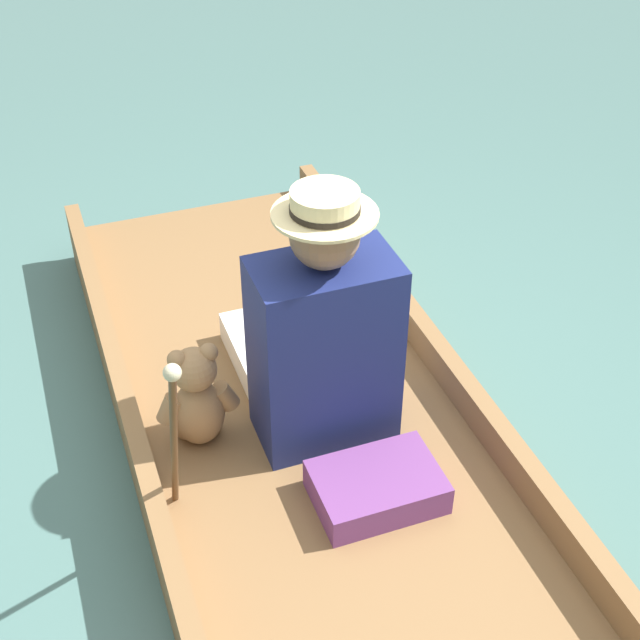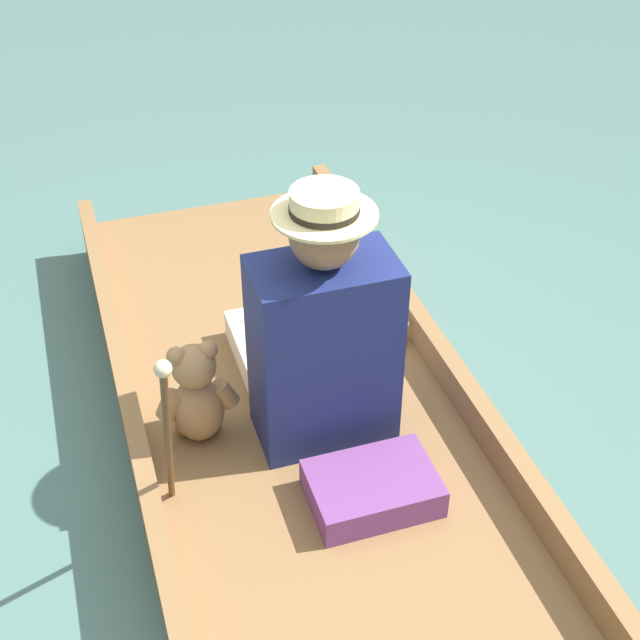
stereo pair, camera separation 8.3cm
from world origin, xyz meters
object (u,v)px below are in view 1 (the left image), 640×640
Objects in this scene: teddy_bear at (197,398)px; wine_glass at (393,327)px; seated_person at (317,338)px; walking_cane at (174,431)px.

teddy_bear is 0.85m from wine_glass.
seated_person is at bearing -2.75° from teddy_bear.
seated_person reaches higher than walking_cane.
seated_person is 0.56m from wine_glass.
teddy_bear is at bearing -161.75° from wine_glass.
walking_cane is at bearing -108.96° from teddy_bear.
seated_person is 9.76× the size of wine_glass.
seated_person is at bearing 35.53° from walking_cane.
walking_cane is at bearing -135.62° from seated_person.
walking_cane is (-0.53, -0.38, 0.12)m from seated_person.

